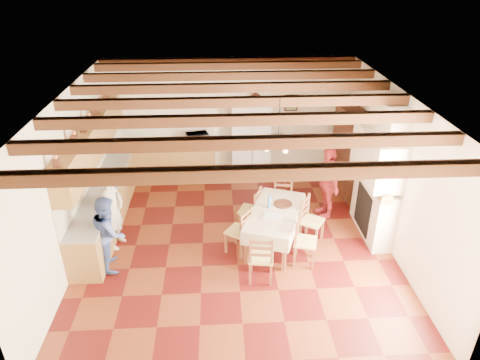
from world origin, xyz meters
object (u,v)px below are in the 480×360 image
chair_right_far (312,220)px  microwave (197,139)px  dining_table (275,215)px  person_woman_blue (109,232)px  chair_end_far (283,195)px  person_woman_red (327,182)px  chair_left_far (250,209)px  person_man (113,210)px  refrigerator (251,138)px  chair_left_near (238,230)px  hutch (349,152)px  chair_end_near (261,256)px  chair_right_near (306,241)px

chair_right_far → microwave: microwave is taller
dining_table → person_woman_blue: bearing=-170.7°
chair_end_far → person_woman_red: bearing=3.5°
chair_left_far → microwave: microwave is taller
chair_end_far → person_woman_blue: size_ratio=0.67×
dining_table → person_man: 3.12m
person_man → refrigerator: bearing=-29.0°
refrigerator → chair_left_far: 2.72m
chair_left_near → person_woman_red: 2.33m
chair_left_near → microwave: microwave is taller
microwave → person_man: bearing=-132.2°
chair_right_far → chair_left_far: bearing=100.6°
hutch → dining_table: (-1.99, -2.05, -0.36)m
chair_left_near → person_woman_red: (1.97, 1.20, 0.33)m
refrigerator → person_woman_blue: 4.67m
chair_left_far → chair_end_far: bearing=148.1°
chair_left_far → person_woman_blue: person_woman_blue is taller
person_woman_red → chair_right_far: bearing=-37.4°
person_woman_blue → microwave: 3.84m
person_woman_blue → person_man: bearing=-6.5°
dining_table → person_man: (-3.11, 0.13, 0.13)m
hutch → chair_end_near: 3.93m
chair_right_near → microwave: bearing=45.5°
chair_right_far → microwave: size_ratio=1.81×
chair_end_near → chair_end_far: (0.69, 2.11, 0.00)m
chair_left_near → person_woman_blue: size_ratio=0.67×
chair_left_near → microwave: bearing=-130.8°
hutch → person_woman_red: size_ratio=1.27×
refrigerator → chair_left_near: 3.48m
chair_left_near → person_man: (-2.39, 0.33, 0.32)m
person_man → person_woman_red: bearing=-64.3°
chair_right_far → refrigerator: bearing=49.6°
chair_right_far → chair_end_near: same height
chair_right_near → chair_end_far: bearing=21.7°
chair_left_near → chair_end_far: bearing=175.1°
refrigerator → dining_table: size_ratio=1.01×
hutch → chair_right_near: size_ratio=2.16×
chair_left_far → chair_right_near: 1.49m
hutch → chair_right_near: bearing=-126.5°
chair_left_near → person_man: 2.43m
dining_table → chair_end_far: (0.32, 1.07, -0.19)m
chair_left_far → chair_end_near: (0.08, -1.57, 0.00)m
chair_right_far → person_woman_red: (0.50, 0.95, 0.33)m
refrigerator → hutch: size_ratio=0.94×
chair_left_far → chair_right_near: size_ratio=1.00×
person_woman_red → chair_end_far: bearing=-104.4°
chair_left_far → person_woman_blue: bearing=-45.2°
person_woman_red → chair_left_far: bearing=-84.5°
chair_right_near → person_woman_blue: person_woman_blue is taller
chair_right_far → chair_end_far: (-0.43, 1.02, 0.00)m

